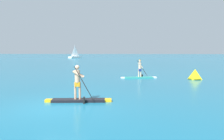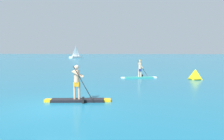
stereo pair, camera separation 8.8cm
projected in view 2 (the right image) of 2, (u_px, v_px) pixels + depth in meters
ground at (56, 107)px, 9.51m from camera, size 440.00×440.00×0.00m
paddleboarder_mid_center at (78, 94)px, 10.43m from camera, size 3.25×0.89×1.82m
paddleboarder_far_right at (139, 74)px, 19.84m from camera, size 3.36×1.26×1.75m
race_marker_buoy at (195, 75)px, 18.80m from camera, size 1.28×1.28×0.92m
sailboat_left_horizon at (76, 56)px, 83.09m from camera, size 4.05×6.00×5.13m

